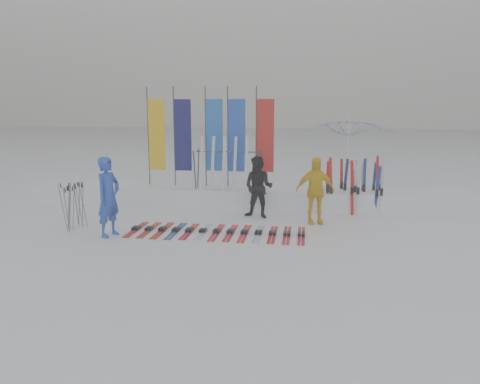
# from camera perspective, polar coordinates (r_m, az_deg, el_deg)

# --- Properties ---
(ground) EXTENTS (120.00, 120.00, 0.00)m
(ground) POSITION_cam_1_polar(r_m,az_deg,el_deg) (10.76, -2.26, -6.75)
(ground) COLOR white
(ground) RESTS_ON ground
(snow_bank) EXTENTS (14.00, 1.60, 0.60)m
(snow_bank) POSITION_cam_1_polar(r_m,az_deg,el_deg) (15.11, 0.83, -0.56)
(snow_bank) COLOR white
(snow_bank) RESTS_ON ground
(person_blue) EXTENTS (0.66, 0.83, 1.97)m
(person_blue) POSITION_cam_1_polar(r_m,az_deg,el_deg) (11.90, -15.74, -0.58)
(person_blue) COLOR blue
(person_blue) RESTS_ON ground
(person_black) EXTENTS (1.00, 0.86, 1.77)m
(person_black) POSITION_cam_1_polar(r_m,az_deg,el_deg) (13.40, 2.28, 0.58)
(person_black) COLOR black
(person_black) RESTS_ON ground
(person_yellow) EXTENTS (1.15, 0.67, 1.83)m
(person_yellow) POSITION_cam_1_polar(r_m,az_deg,el_deg) (12.88, 9.13, 0.18)
(person_yellow) COLOR yellow
(person_yellow) RESTS_ON ground
(tent_canopy) EXTENTS (4.09, 4.12, 2.84)m
(tent_canopy) POSITION_cam_1_polar(r_m,az_deg,el_deg) (16.29, 13.06, 3.96)
(tent_canopy) COLOR white
(tent_canopy) RESTS_ON ground
(ski_row) EXTENTS (4.45, 1.70, 0.07)m
(ski_row) POSITION_cam_1_polar(r_m,az_deg,el_deg) (11.95, -2.75, -4.83)
(ski_row) COLOR #AC0D11
(ski_row) RESTS_ON ground
(pole_cluster) EXTENTS (0.65, 0.75, 1.25)m
(pole_cluster) POSITION_cam_1_polar(r_m,az_deg,el_deg) (13.02, -19.58, -1.60)
(pole_cluster) COLOR #595B60
(pole_cluster) RESTS_ON ground
(feather_flags) EXTENTS (4.15, 0.13, 3.20)m
(feather_flags) POSITION_cam_1_polar(r_m,az_deg,el_deg) (15.19, -3.71, 6.88)
(feather_flags) COLOR #383A3F
(feather_flags) RESTS_ON ground
(ski_rack) EXTENTS (2.04, 0.80, 1.23)m
(ski_rack) POSITION_cam_1_polar(r_m,az_deg,el_deg) (14.63, -1.52, 3.38)
(ski_rack) COLOR #383A3F
(ski_rack) RESTS_ON ground
(upright_skis) EXTENTS (1.70, 1.13, 1.69)m
(upright_skis) POSITION_cam_1_polar(r_m,az_deg,el_deg) (14.61, 13.99, 0.68)
(upright_skis) COLOR red
(upright_skis) RESTS_ON ground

